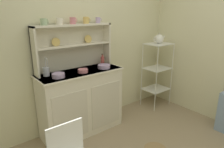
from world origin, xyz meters
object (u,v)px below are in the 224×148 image
hutch_cabinet (82,101)px  utensil_jar (46,71)px  porcelain_teapot (159,39)px  hutch_shelf_unit (73,43)px  jam_bottle (103,60)px  bakers_rack (157,67)px  bowl_mixing_large (58,75)px  cup_sage_0 (44,22)px

hutch_cabinet → utensil_jar: utensil_jar is taller
porcelain_teapot → hutch_shelf_unit: bearing=170.8°
hutch_shelf_unit → jam_bottle: size_ratio=6.48×
bakers_rack → porcelain_teapot: 0.50m
bowl_mixing_large → porcelain_teapot: 1.87m
porcelain_teapot → cup_sage_0: bearing=173.9°
bakers_rack → utensil_jar: bearing=175.3°
bakers_rack → jam_bottle: bearing=171.2°
hutch_shelf_unit → jam_bottle: 0.53m
hutch_cabinet → jam_bottle: 0.67m
bakers_rack → utensil_jar: (-1.93, 0.16, 0.24)m
hutch_shelf_unit → porcelain_teapot: hutch_shelf_unit is taller
hutch_shelf_unit → bowl_mixing_large: (-0.34, -0.24, -0.34)m
bakers_rack → hutch_shelf_unit: bearing=170.8°
cup_sage_0 → jam_bottle: size_ratio=0.56×
cup_sage_0 → jam_bottle: 1.01m
hutch_shelf_unit → jam_bottle: bearing=-10.1°
hutch_shelf_unit → bakers_rack: (1.50, -0.24, -0.54)m
jam_bottle → porcelain_teapot: 1.11m
hutch_cabinet → utensil_jar: 0.67m
hutch_shelf_unit → utensil_jar: hutch_shelf_unit is taller
hutch_shelf_unit → porcelain_teapot: 1.52m
hutch_shelf_unit → cup_sage_0: cup_sage_0 is taller
bakers_rack → cup_sage_0: cup_sage_0 is taller
cup_sage_0 → hutch_shelf_unit: bearing=6.1°
cup_sage_0 → jam_bottle: cup_sage_0 is taller
cup_sage_0 → bowl_mixing_large: size_ratio=0.61×
hutch_cabinet → hutch_shelf_unit: size_ratio=1.07×
hutch_cabinet → hutch_shelf_unit: 0.82m
hutch_shelf_unit → hutch_cabinet: bearing=-90.0°
bowl_mixing_large → utensil_jar: 0.18m
bowl_mixing_large → porcelain_teapot: (1.84, -0.01, 0.29)m
jam_bottle → utensil_jar: (-0.86, -0.01, -0.01)m
hutch_cabinet → bowl_mixing_large: size_ratio=7.53×
bowl_mixing_large → jam_bottle: (0.77, 0.16, 0.04)m
bakers_rack → cup_sage_0: 2.07m
bowl_mixing_large → jam_bottle: bearing=11.6°
jam_bottle → utensil_jar: size_ratio=0.71×
cup_sage_0 → porcelain_teapot: 1.93m
hutch_shelf_unit → cup_sage_0: size_ratio=11.47×
hutch_shelf_unit → bakers_rack: size_ratio=0.95×
bakers_rack → utensil_jar: 1.96m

